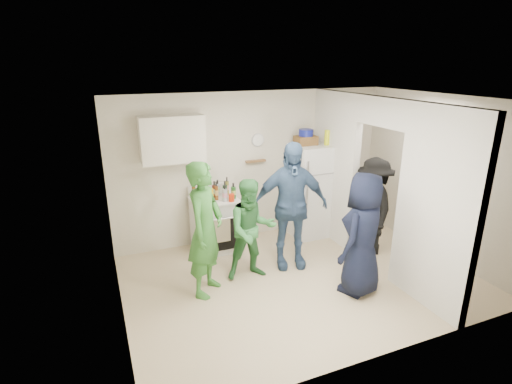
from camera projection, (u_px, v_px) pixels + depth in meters
floor at (300, 279)px, 5.69m from camera, size 4.80×4.80×0.00m
wall_back at (255, 166)px, 6.79m from camera, size 4.80×0.00×4.80m
wall_front at (390, 250)px, 3.81m from camera, size 4.80×0.00×4.80m
wall_left at (113, 223)px, 4.42m from camera, size 0.00×3.40×3.40m
wall_right at (439, 177)px, 6.17m from camera, size 0.00×3.40×3.40m
ceiling at (307, 100)px, 4.90m from camera, size 4.80×4.80×0.00m
partition_pier_back at (334, 168)px, 6.70m from camera, size 0.12×1.20×2.50m
partition_pier_front at (436, 211)px, 4.77m from camera, size 0.12×1.20×2.50m
partition_header at (384, 112)px, 5.40m from camera, size 0.12×1.00×0.40m
stove at (215, 225)px, 6.45m from camera, size 0.73×0.61×0.87m
upper_cabinet at (172, 139)px, 5.93m from camera, size 0.95×0.34×0.70m
fridge at (310, 191)px, 6.94m from camera, size 0.67×0.65×1.62m
wicker_basket at (306, 140)px, 6.67m from camera, size 0.35×0.25×0.15m
blue_bowl at (306, 133)px, 6.63m from camera, size 0.24×0.24×0.11m
yellow_cup_stack_top at (327, 138)px, 6.64m from camera, size 0.09×0.09×0.25m
wall_clock at (258, 140)px, 6.64m from camera, size 0.22×0.02×0.22m
spice_shelf at (256, 161)px, 6.71m from camera, size 0.35×0.08×0.03m
nook_window at (432, 149)px, 6.21m from camera, size 0.03×0.70×0.80m
nook_window_frame at (431, 149)px, 6.21m from camera, size 0.04×0.76×0.86m
nook_valance at (433, 127)px, 6.09m from camera, size 0.04×0.82×0.18m
yellow_cup_stack_stove at (211, 197)px, 6.04m from camera, size 0.09×0.09×0.25m
red_cup at (232, 198)px, 6.20m from camera, size 0.09×0.09×0.12m
person_green_left at (205, 230)px, 5.12m from camera, size 0.75×0.78×1.80m
person_green_center at (252, 230)px, 5.54m from camera, size 0.76×0.62×1.45m
person_denim at (290, 206)px, 5.81m from camera, size 1.19×0.72×1.90m
person_navy at (363, 234)px, 5.16m from camera, size 0.96×0.84×1.65m
person_nook at (373, 207)px, 6.26m from camera, size 0.91×1.15×1.56m
bottle_a at (194, 190)px, 6.29m from camera, size 0.06×0.06×0.28m
bottle_b at (206, 194)px, 6.13m from camera, size 0.07×0.07×0.26m
bottle_c at (205, 189)px, 6.38m from camera, size 0.06×0.06×0.26m
bottle_d at (216, 191)px, 6.24m from camera, size 0.06×0.06×0.30m
bottle_e at (218, 188)px, 6.47m from camera, size 0.08×0.08×0.26m
bottle_f at (225, 189)px, 6.37m from camera, size 0.07×0.07×0.27m
bottle_g at (227, 186)px, 6.49m from camera, size 0.06×0.06×0.30m
bottle_h at (199, 195)px, 6.05m from camera, size 0.07×0.07×0.31m
bottle_i at (215, 189)px, 6.36m from camera, size 0.08×0.08×0.27m
bottle_j at (233, 191)px, 6.31m from camera, size 0.08×0.08×0.26m
bottle_k at (200, 193)px, 6.21m from camera, size 0.06×0.06×0.25m
bottle_l at (225, 193)px, 6.18m from camera, size 0.08×0.08×0.27m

